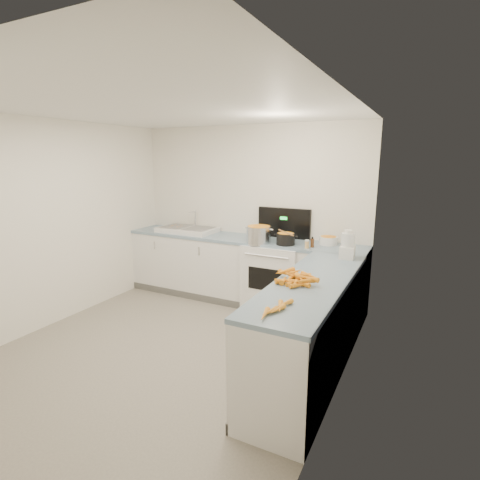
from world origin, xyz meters
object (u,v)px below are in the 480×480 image
at_px(mixing_bowl, 328,241).
at_px(spice_jar, 307,245).
at_px(extract_bottle, 312,243).
at_px(steel_pot, 259,235).
at_px(black_pot, 286,240).
at_px(sink, 187,229).
at_px(food_processor, 348,246).
at_px(stove, 275,275).

xyz_separation_m(mixing_bowl, spice_jar, (-0.19, -0.31, -0.01)).
height_order(extract_bottle, spice_jar, extract_bottle).
distance_m(steel_pot, black_pot, 0.37).
distance_m(black_pot, mixing_bowl, 0.55).
distance_m(sink, spice_jar, 1.94).
height_order(sink, mixing_bowl, sink).
distance_m(sink, steel_pot, 1.27).
bearing_deg(spice_jar, sink, 174.11).
relative_size(extract_bottle, food_processor, 0.34).
relative_size(spice_jar, food_processor, 0.28).
bearing_deg(steel_pot, extract_bottle, 3.84).
distance_m(sink, mixing_bowl, 2.12).
distance_m(stove, extract_bottle, 0.75).
xyz_separation_m(mixing_bowl, extract_bottle, (-0.14, -0.24, 0.00)).
height_order(stove, mixing_bowl, stove).
bearing_deg(extract_bottle, mixing_bowl, 59.03).
xyz_separation_m(sink, black_pot, (1.63, -0.14, 0.03)).
xyz_separation_m(stove, black_pot, (0.18, -0.12, 0.53)).
xyz_separation_m(stove, extract_bottle, (0.53, -0.11, 0.52)).
relative_size(sink, extract_bottle, 7.80).
relative_size(stove, spice_jar, 15.23).
distance_m(steel_pot, extract_bottle, 0.72).
xyz_separation_m(steel_pot, extract_bottle, (0.72, 0.05, -0.04)).
height_order(steel_pot, black_pot, steel_pot).
height_order(stove, food_processor, stove).
bearing_deg(steel_pot, mixing_bowl, 18.46).
height_order(extract_bottle, food_processor, food_processor).
distance_m(spice_jar, food_processor, 0.61).
bearing_deg(sink, steel_pot, -7.80).
height_order(sink, steel_pot, sink).
relative_size(sink, black_pot, 3.60).
height_order(steel_pot, extract_bottle, steel_pot).
relative_size(sink, mixing_bowl, 3.71).
bearing_deg(steel_pot, food_processor, -13.51).
bearing_deg(food_processor, extract_bottle, 145.68).
distance_m(sink, black_pot, 1.63).
distance_m(black_pot, spice_jar, 0.31).
bearing_deg(black_pot, mixing_bowl, 26.86).
xyz_separation_m(stove, spice_jar, (0.48, -0.18, 0.51)).
bearing_deg(food_processor, steel_pot, 166.49).
relative_size(sink, spice_jar, 9.63).
relative_size(stove, sink, 1.58).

